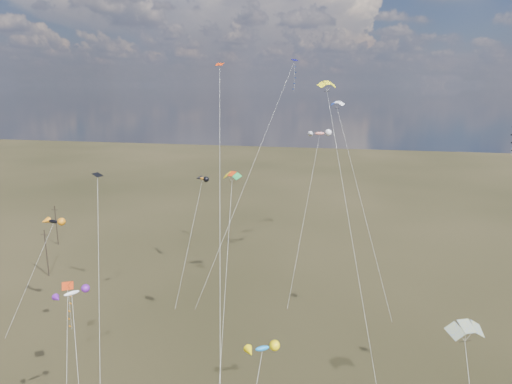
% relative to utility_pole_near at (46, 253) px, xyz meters
% --- Properties ---
extents(utility_pole_near, '(1.40, 0.20, 8.00)m').
position_rel_utility_pole_near_xyz_m(utility_pole_near, '(0.00, 0.00, 0.00)').
color(utility_pole_near, black).
rests_on(utility_pole_near, ground).
extents(utility_pole_far, '(1.40, 0.20, 8.00)m').
position_rel_utility_pole_near_xyz_m(utility_pole_far, '(-8.00, 14.00, 0.00)').
color(utility_pole_far, black).
rests_on(utility_pole_far, ground).
extents(diamond_navy_tall, '(12.23, 16.58, 35.00)m').
position_rel_utility_pole_near_xyz_m(diamond_navy_tall, '(38.58, 8.33, 26.06)').
color(diamond_navy_tall, '#0A094B').
rests_on(diamond_navy_tall, ground).
extents(diamond_black_mid, '(7.47, 14.94, 22.62)m').
position_rel_utility_pole_near_xyz_m(diamond_black_mid, '(26.24, -26.64, 11.63)').
color(diamond_black_mid, black).
rests_on(diamond_black_mid, ground).
extents(diamond_red_low, '(4.20, 8.11, 12.72)m').
position_rel_utility_pole_near_xyz_m(diamond_red_low, '(22.92, -27.03, 5.84)').
color(diamond_red_low, '#B6300E').
rests_on(diamond_red_low, ground).
extents(diamond_orange_center, '(6.91, 24.26, 33.29)m').
position_rel_utility_pole_near_xyz_m(diamond_orange_center, '(37.41, -24.68, 17.14)').
color(diamond_orange_center, '#EC3608').
rests_on(diamond_orange_center, ground).
extents(parafoil_yellow, '(8.55, 17.08, 31.95)m').
position_rel_utility_pole_near_xyz_m(parafoil_yellow, '(45.40, -5.13, 27.06)').
color(parafoil_yellow, yellow).
rests_on(parafoil_yellow, ground).
extents(parafoil_blue_white, '(10.08, 13.82, 29.09)m').
position_rel_utility_pole_near_xyz_m(parafoil_blue_white, '(46.25, 8.49, 24.25)').
color(parafoil_blue_white, '#2240AF').
rests_on(parafoil_blue_white, ground).
extents(parafoil_striped, '(2.98, 9.10, 15.37)m').
position_rel_utility_pole_near_xyz_m(parafoil_striped, '(57.08, -31.12, 10.57)').
color(parafoil_striped, yellow).
rests_on(parafoil_striped, ground).
extents(parafoil_tricolor, '(4.01, 18.33, 22.21)m').
position_rel_utility_pole_near_xyz_m(parafoil_tricolor, '(36.00, -15.28, 17.44)').
color(parafoil_tricolor, yellow).
rests_on(parafoil_tricolor, ground).
extents(novelty_black_orange, '(5.45, 7.48, 14.33)m').
position_rel_utility_pole_near_xyz_m(novelty_black_orange, '(10.90, -12.01, 9.62)').
color(novelty_black_orange, black).
rests_on(novelty_black_orange, ground).
extents(novelty_orange_black, '(2.74, 14.72, 16.86)m').
position_rel_utility_pole_near_xyz_m(novelty_orange_black, '(25.17, 6.58, 12.19)').
color(novelty_orange_black, orange).
rests_on(novelty_orange_black, ground).
extents(novelty_white_purple, '(5.53, 8.09, 14.93)m').
position_rel_utility_pole_near_xyz_m(novelty_white_purple, '(26.88, -31.96, 10.38)').
color(novelty_white_purple, white).
rests_on(novelty_white_purple, ground).
extents(novelty_redwhite_stripe, '(4.41, 16.83, 24.12)m').
position_rel_utility_pole_near_xyz_m(novelty_redwhite_stripe, '(43.40, 12.19, 19.30)').
color(novelty_redwhite_stripe, red).
rests_on(novelty_redwhite_stripe, ground).
extents(novelty_blue_yellow, '(2.39, 10.93, 11.83)m').
position_rel_utility_pole_near_xyz_m(novelty_blue_yellow, '(42.64, -31.63, 7.24)').
color(novelty_blue_yellow, '#157DD6').
rests_on(novelty_blue_yellow, ground).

